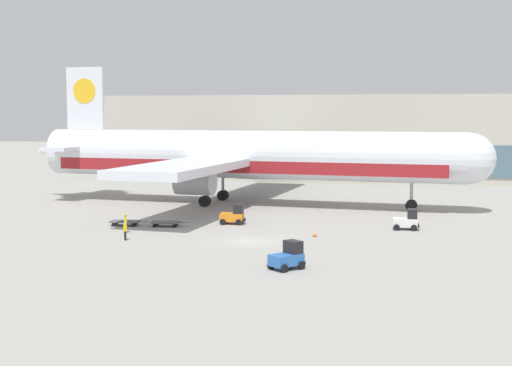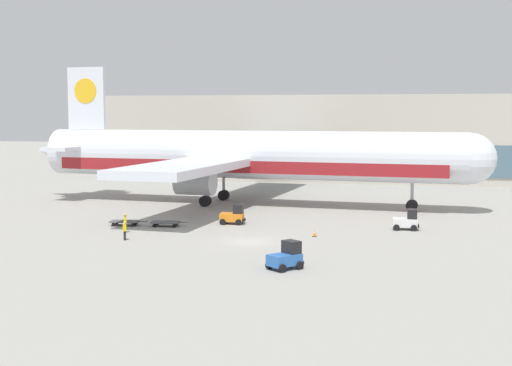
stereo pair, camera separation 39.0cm
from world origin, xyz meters
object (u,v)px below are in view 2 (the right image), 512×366
Objects in this scene: airplane_main at (240,157)px; traffic_cone_near at (314,233)px; baggage_tug_mid at (234,215)px; ground_crew_far at (125,221)px; baggage_tug_foreground at (286,257)px; ground_crew_near at (125,229)px; baggage_dolly_lead at (125,222)px; baggage_tug_far at (407,221)px; baggage_dolly_second at (166,222)px.

airplane_main is 24.72m from traffic_cone_near.
ground_crew_far is (-8.66, -7.11, 0.18)m from baggage_tug_mid.
airplane_main reaches higher than ground_crew_far.
ground_crew_far is (-5.81, -22.57, -4.78)m from airplane_main.
airplane_main is 22.97× the size of baggage_tug_mid.
airplane_main reaches higher than baggage_tug_foreground.
ground_crew_far is at bearing -18.97° from ground_crew_near.
baggage_tug_foreground is 21.25m from baggage_tug_mid.
baggage_tug_foreground is at bearing -48.50° from baggage_dolly_lead.
ground_crew_far is at bearing -98.67° from airplane_main.
ground_crew_far reaches higher than traffic_cone_near.
baggage_tug_far is at bearing 33.88° from traffic_cone_near.
baggage_tug_far is at bearing -32.33° from airplane_main.
baggage_dolly_lead is 1.00× the size of baggage_dolly_second.
baggage_tug_far is 27.49m from baggage_dolly_lead.
baggage_dolly_second is at bearing 169.50° from traffic_cone_near.
baggage_dolly_second is (-6.18, -2.83, -0.49)m from baggage_tug_mid.
baggage_tug_mid is at bearing 178.30° from baggage_tug_far.
baggage_tug_far is at bearing 81.01° from ground_crew_far.
baggage_tug_foreground is at bearing -66.16° from airplane_main.
baggage_tug_far reaches higher than ground_crew_near.
baggage_tug_mid is at bearing 105.18° from ground_crew_far.
baggage_dolly_second is (-14.73, 16.63, -0.49)m from baggage_tug_foreground.
baggage_dolly_second is 5.00m from ground_crew_far.
baggage_tug_foreground is 1.56× the size of ground_crew_far.
airplane_main is 20.76m from baggage_dolly_lead.
baggage_dolly_lead is (-10.31, -3.14, -0.49)m from baggage_tug_mid.
airplane_main is 37.05m from baggage_tug_foreground.
baggage_tug_far is (19.86, -15.58, -4.96)m from airplane_main.
ground_crew_near reaches higher than baggage_dolly_lead.
ground_crew_near reaches higher than baggage_dolly_second.
airplane_main is 95.70× the size of traffic_cone_near.
baggage_tug_far is at bearing -0.98° from baggage_dolly_second.
ground_crew_near is (-1.01, -8.03, 0.58)m from baggage_dolly_second.
ground_crew_far is at bearing -175.09° from traffic_cone_near.
ground_crew_near is 0.94× the size of ground_crew_far.
ground_crew_far is at bearing -127.61° from baggage_dolly_second.
baggage_tug_far reaches higher than traffic_cone_near.
baggage_tug_foreground is 24.94m from baggage_dolly_lead.
ground_crew_near is (3.12, -7.71, 0.58)m from baggage_dolly_lead.
ground_crew_near is at bearing -75.62° from baggage_dolly_lead.
traffic_cone_near is at bearing -147.41° from baggage_tug_far.
baggage_dolly_lead is 2.11× the size of ground_crew_far.
baggage_tug_foreground is 0.74× the size of baggage_dolly_lead.
ground_crew_far is (-25.67, -6.99, 0.18)m from baggage_tug_far.
ground_crew_far reaches higher than baggage_dolly_second.
traffic_cone_near is at bearing 39.10° from baggage_tug_foreground.
baggage_tug_mid and baggage_tug_far have the same top height.
baggage_tug_foreground is 21.17m from ground_crew_far.
baggage_dolly_second is 15.28m from traffic_cone_near.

